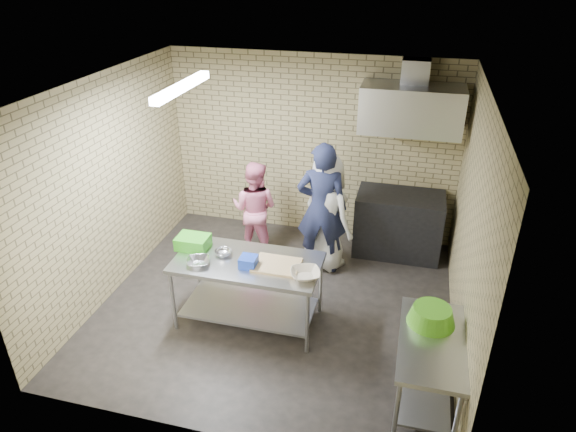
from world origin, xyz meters
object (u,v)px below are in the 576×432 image
object	(u,v)px
woman_white	(326,213)
bottle_green	(446,114)
man_navy	(322,209)
woman_pink	(255,209)
green_basin	(432,315)
stove	(398,224)
side_counter	(427,370)
prep_table	(249,291)
green_crate	(193,242)
blue_tub	(248,262)

from	to	relation	value
woman_white	bottle_green	bearing A→B (deg)	-114.23
man_navy	woman_pink	world-z (taller)	man_navy
green_basin	bottle_green	world-z (taller)	bottle_green
green_basin	man_navy	distance (m)	2.29
stove	man_navy	size ratio (longest dim) A/B	0.66
side_counter	green_basin	bearing A→B (deg)	94.57
green_basin	woman_pink	distance (m)	3.12
bottle_green	woman_white	size ratio (longest dim) A/B	0.09
prep_table	green_basin	world-z (taller)	green_basin
green_crate	green_basin	world-z (taller)	green_crate
stove	blue_tub	world-z (taller)	blue_tub
stove	green_basin	distance (m)	2.57
side_counter	woman_white	distance (m)	2.60
woman_pink	woman_white	bearing A→B (deg)	179.94
blue_tub	side_counter	bearing A→B (deg)	-17.76
prep_table	green_basin	size ratio (longest dim) A/B	3.59
side_counter	blue_tub	xyz separation A→B (m)	(-1.98, 0.63, 0.51)
man_navy	woman_white	bearing A→B (deg)	-118.44
green_crate	woman_white	size ratio (longest dim) A/B	0.23
woman_white	man_navy	bearing A→B (deg)	101.35
bottle_green	woman_pink	xyz separation A→B (m)	(-2.42, -0.75, -1.32)
stove	woman_pink	size ratio (longest dim) A/B	0.86
prep_table	side_counter	size ratio (longest dim) A/B	1.38
woman_pink	prep_table	bearing A→B (deg)	109.22
green_basin	woman_pink	world-z (taller)	woman_pink
green_basin	woman_pink	size ratio (longest dim) A/B	0.33
woman_pink	green_crate	bearing A→B (deg)	82.07
side_counter	woman_pink	size ratio (longest dim) A/B	0.86
bottle_green	woman_pink	bearing A→B (deg)	-162.73
green_crate	man_navy	distance (m)	1.76
stove	green_crate	bearing A→B (deg)	-140.20
man_navy	stove	bearing A→B (deg)	-149.67
stove	man_navy	bearing A→B (deg)	-144.66
green_crate	man_navy	world-z (taller)	man_navy
man_navy	woman_pink	size ratio (longest dim) A/B	1.31
man_navy	prep_table	bearing A→B (deg)	60.83
stove	green_basin	size ratio (longest dim) A/B	2.61
blue_tub	man_navy	size ratio (longest dim) A/B	0.10
stove	woman_white	size ratio (longest dim) A/B	0.75
prep_table	side_counter	distance (m)	2.16
stove	blue_tub	distance (m)	2.65
green_crate	stove	bearing A→B (deg)	39.80
stove	green_basin	world-z (taller)	green_basin
stove	bottle_green	distance (m)	1.65
green_basin	woman_white	size ratio (longest dim) A/B	0.29
bottle_green	green_crate	bearing A→B (deg)	-141.92
green_basin	man_navy	size ratio (longest dim) A/B	0.25
man_navy	bottle_green	bearing A→B (deg)	-151.83
green_crate	man_navy	bearing A→B (deg)	42.86
side_counter	bottle_green	world-z (taller)	bottle_green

